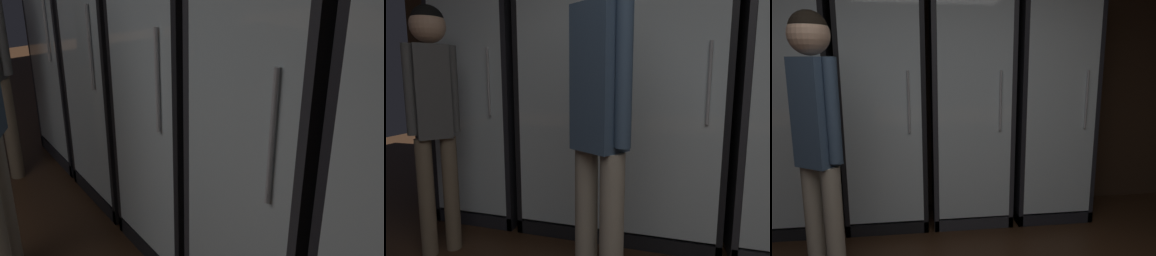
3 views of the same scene
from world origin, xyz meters
TOP-DOWN VIEW (x-y plane):
  - wall_back at (0.00, 3.03)m, footprint 6.00×0.06m
  - cooler_far_left at (-1.93, 2.74)m, footprint 0.70×0.60m
  - cooler_left at (-1.17, 2.74)m, footprint 0.70×0.60m
  - cooler_center at (-0.42, 2.74)m, footprint 0.70×0.60m
  - shopper_near at (-0.73, 1.71)m, footprint 0.30×0.26m
  - shopper_far at (-1.90, 2.02)m, footprint 0.25×0.25m

SIDE VIEW (x-z plane):
  - shopper_far at x=-1.90m, z-range 0.21..1.83m
  - cooler_left at x=-1.17m, z-range -0.02..2.07m
  - cooler_far_left at x=-1.93m, z-range -0.02..2.07m
  - cooler_center at x=-0.42m, z-range -0.01..2.07m
  - shopper_near at x=-0.73m, z-range 0.22..1.97m
  - wall_back at x=0.00m, z-range 0.00..2.80m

